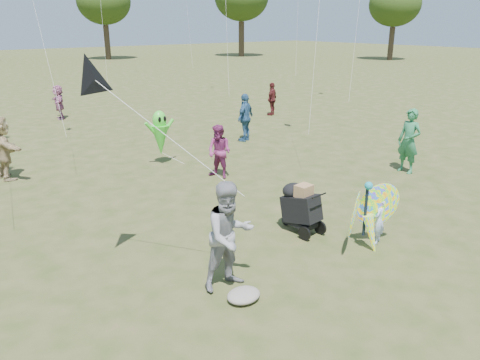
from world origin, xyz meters
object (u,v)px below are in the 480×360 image
object	(u,v)px
crowd_f	(409,141)
crowd_d	(2,148)
jogging_stroller	(300,205)
crowd_h	(272,99)
crowd_c	(245,117)
child_girl	(378,220)
adult_man	(229,236)
crowd_j	(59,102)
crowd_e	(219,152)
alien_kite	(160,135)
butterfly_kite	(368,217)

from	to	relation	value
crowd_f	crowd_d	bearing A→B (deg)	-123.44
jogging_stroller	crowd_h	bearing A→B (deg)	45.19
crowd_c	crowd_f	size ratio (longest dim) A/B	0.93
child_girl	crowd_c	xyz separation A→B (m)	(3.41, 8.47, 0.41)
adult_man	crowd_j	world-z (taller)	adult_man
adult_man	crowd_c	world-z (taller)	adult_man
crowd_e	crowd_f	xyz separation A→B (m)	(4.73, -3.11, 0.19)
alien_kite	crowd_f	bearing A→B (deg)	-44.57
butterfly_kite	adult_man	bearing A→B (deg)	168.31
crowd_f	jogging_stroller	bearing A→B (deg)	-78.08
adult_man	crowd_c	bearing A→B (deg)	54.33
crowd_e	alien_kite	world-z (taller)	alien_kite
crowd_c	butterfly_kite	size ratio (longest dim) A/B	1.04
crowd_j	jogging_stroller	distance (m)	15.85
crowd_d	child_girl	bearing A→B (deg)	-156.57
jogging_stroller	butterfly_kite	distance (m)	1.51
crowd_f	crowd_h	xyz separation A→B (m)	(3.02, 9.35, -0.18)
crowd_e	adult_man	bearing A→B (deg)	-53.03
crowd_f	crowd_j	xyz separation A→B (m)	(-5.39, 14.88, -0.18)
crowd_j	alien_kite	xyz separation A→B (m)	(-0.01, -9.56, 0.18)
adult_man	crowd_d	bearing A→B (deg)	105.01
child_girl	jogging_stroller	xyz separation A→B (m)	(-0.86, 1.40, 0.12)
adult_man	crowd_c	distance (m)	10.43
crowd_d	crowd_j	size ratio (longest dim) A/B	1.17
adult_man	jogging_stroller	distance (m)	2.69
adult_man	crowd_d	distance (m)	8.81
crowd_h	jogging_stroller	xyz separation A→B (m)	(-8.59, -10.32, -0.18)
crowd_c	butterfly_kite	bearing A→B (deg)	42.18
butterfly_kite	jogging_stroller	bearing A→B (deg)	106.47
jogging_stroller	alien_kite	xyz separation A→B (m)	(0.17, 6.29, 0.36)
adult_man	crowd_h	bearing A→B (deg)	50.10
adult_man	butterfly_kite	bearing A→B (deg)	-6.65
crowd_e	crowd_j	distance (m)	11.79
child_girl	crowd_f	distance (m)	5.30
alien_kite	child_girl	bearing A→B (deg)	-84.90
crowd_c	crowd_d	bearing A→B (deg)	-28.79
crowd_f	butterfly_kite	distance (m)	5.69
crowd_h	jogging_stroller	size ratio (longest dim) A/B	1.45
crowd_c	crowd_j	bearing A→B (deg)	-88.54
crowd_e	butterfly_kite	distance (m)	5.54
crowd_c	butterfly_kite	world-z (taller)	crowd_c
crowd_e	butterfly_kite	world-z (taller)	crowd_e
crowd_c	adult_man	bearing A→B (deg)	25.76
child_girl	crowd_c	size ratio (longest dim) A/B	0.55
crowd_e	crowd_h	bearing A→B (deg)	110.40
child_girl	butterfly_kite	distance (m)	0.48
crowd_h	crowd_j	bearing A→B (deg)	-58.98
jogging_stroller	butterfly_kite	bearing A→B (deg)	-78.55
adult_man	alien_kite	bearing A→B (deg)	74.21
crowd_e	jogging_stroller	size ratio (longest dim) A/B	1.43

